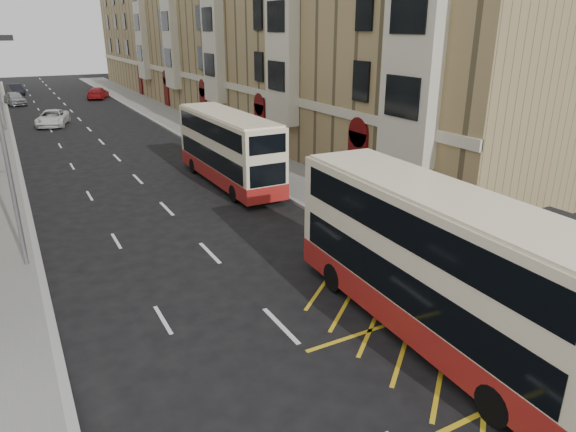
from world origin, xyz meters
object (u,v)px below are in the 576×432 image
white_van (52,118)px  car_dark (15,90)px  street_lamp_near (5,144)px  double_decker_front (435,265)px  pedestrian_far (399,228)px  double_decker_rear (228,149)px  car_silver (15,98)px  car_red (98,93)px

white_van → car_dark: bearing=109.4°
street_lamp_near → double_decker_front: bearing=-46.4°
car_dark → white_van: bearing=-96.3°
pedestrian_far → car_dark: 64.75m
street_lamp_near → double_decker_rear: (10.73, 6.54, -2.61)m
car_silver → car_dark: car_silver is taller
double_decker_front → car_red: size_ratio=2.26×
pedestrian_far → car_silver: bearing=-70.9°
double_decker_rear → car_dark: (-8.99, 51.58, -1.32)m
double_decker_front → car_dark: size_ratio=2.53×
double_decker_rear → car_dark: double_decker_rear is taller
double_decker_rear → double_decker_front: bearing=-92.7°
car_dark → car_red: (8.91, -9.03, -0.01)m
double_decker_front → double_decker_rear: bearing=89.7°
double_decker_rear → car_dark: size_ratio=2.32×
white_van → car_silver: car_silver is taller
car_dark → car_silver: bearing=-102.9°
double_decker_rear → car_silver: (-9.40, 41.33, -1.27)m
street_lamp_near → pedestrian_far: 14.37m
street_lamp_near → car_dark: (1.74, 58.12, -3.93)m
double_decker_rear → car_red: 42.57m
car_red → white_van: bearing=89.5°
pedestrian_far → white_van: bearing=-69.3°
street_lamp_near → double_decker_front: 14.59m
street_lamp_near → car_dark: 58.28m
double_decker_rear → car_red: double_decker_rear is taller
double_decker_front → pedestrian_far: 5.59m
pedestrian_far → white_van: (-8.93, 36.99, -0.41)m
white_van → car_silver: bearing=113.5°
double_decker_front → car_dark: double_decker_front is taller
pedestrian_far → car_silver: pedestrian_far is taller
car_silver → car_red: 9.40m
car_silver → double_decker_front: bearing=-91.3°
car_silver → car_red: size_ratio=0.92×
double_decker_front → double_decker_rear: double_decker_front is taller
double_decker_front → pedestrian_far: bearing=61.9°
street_lamp_near → double_decker_rear: street_lamp_near is taller
pedestrian_far → car_red: pedestrian_far is taller
pedestrian_far → car_dark: bearing=-73.1°
pedestrian_far → double_decker_rear: bearing=-73.7°
double_decker_front → double_decker_rear: 16.98m
pedestrian_far → car_silver: 54.76m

